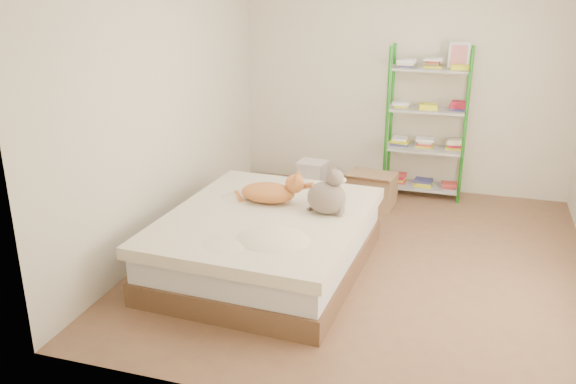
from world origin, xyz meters
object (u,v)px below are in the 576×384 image
at_px(bed, 267,242).
at_px(white_bin, 312,176).
at_px(shelf_unit, 427,125).
at_px(grey_cat, 327,191).
at_px(cardboard_box, 371,190).
at_px(orange_cat, 268,190).

bearing_deg(bed, white_bin, 96.96).
relative_size(bed, shelf_unit, 1.20).
distance_m(grey_cat, white_bin, 2.04).
bearing_deg(bed, grey_cat, 23.22).
xyz_separation_m(grey_cat, cardboard_box, (0.12, 1.62, -0.53)).
relative_size(orange_cat, cardboard_box, 1.05).
bearing_deg(bed, orange_cat, 108.67).
bearing_deg(white_bin, bed, -85.90).
distance_m(cardboard_box, white_bin, 0.78).
bearing_deg(white_bin, cardboard_box, -18.59).
height_order(shelf_unit, cardboard_box, shelf_unit).
height_order(orange_cat, grey_cat, grey_cat).
distance_m(bed, grey_cat, 0.69).
relative_size(shelf_unit, cardboard_box, 3.20).
bearing_deg(orange_cat, cardboard_box, 60.56).
xyz_separation_m(orange_cat, shelf_unit, (1.18, 2.05, 0.20)).
xyz_separation_m(grey_cat, white_bin, (-0.63, 1.87, -0.53)).
xyz_separation_m(bed, orange_cat, (-0.08, 0.27, 0.37)).
height_order(orange_cat, cardboard_box, orange_cat).
relative_size(cardboard_box, white_bin, 1.49).
height_order(grey_cat, cardboard_box, grey_cat).
distance_m(orange_cat, grey_cat, 0.57).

